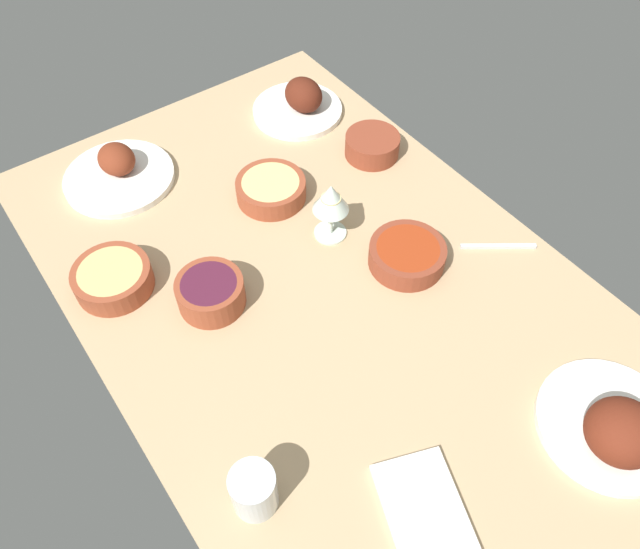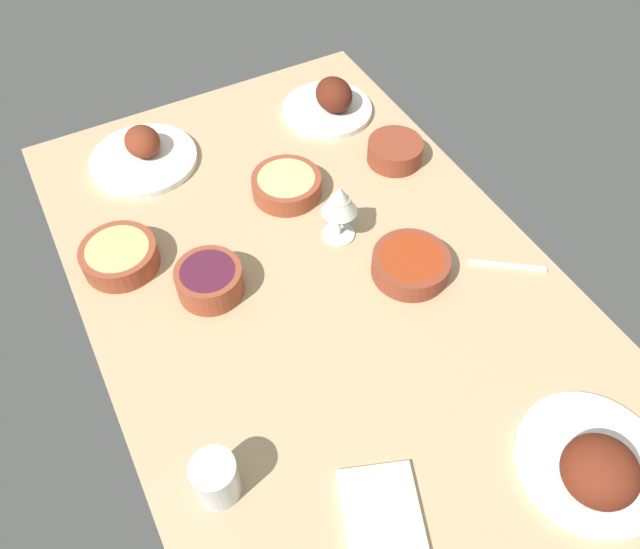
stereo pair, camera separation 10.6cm
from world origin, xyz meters
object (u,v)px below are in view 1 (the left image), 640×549
plate_far_side (118,171)px  fork_loose (498,246)px  bowl_soup (372,145)px  plate_near_viewer (617,429)px  wine_glass (331,201)px  bowl_potatoes (271,189)px  folded_napkin (426,514)px  bowl_sauce (407,254)px  plate_center_main (300,103)px  bowl_onions (211,292)px  bowl_pasta (113,278)px  water_tumbler (254,490)px

plate_far_side → fork_loose: plate_far_side is taller
plate_far_side → bowl_soup: (-27.99, -52.52, 0.79)cm
plate_near_viewer → wine_glass: 66.06cm
bowl_potatoes → folded_napkin: bowl_potatoes is taller
bowl_sauce → fork_loose: bearing=-114.5°
plate_center_main → wine_glass: bearing=153.6°
bowl_onions → bowl_pasta: size_ratio=0.85×
plate_far_side → bowl_potatoes: bearing=-136.2°
water_tumbler → bowl_soup: bearing=-51.5°
bowl_onions → folded_napkin: bearing=-173.7°
plate_center_main → bowl_onions: 62.10cm
bowl_soup → fork_loose: size_ratio=0.81×
plate_far_side → folded_napkin: plate_far_side is taller
bowl_potatoes → folded_napkin: (-72.86, 19.43, -1.99)cm
plate_near_viewer → folded_napkin: 34.78cm
plate_near_viewer → bowl_potatoes: (81.72, 14.05, -1.29)cm
plate_far_side → bowl_potatoes: plate_far_side is taller
bowl_onions → plate_far_side: bearing=-0.8°
bowl_pasta → folded_napkin: (-70.19, -19.82, -2.14)cm
bowl_soup → folded_napkin: bearing=146.5°
bowl_pasta → water_tumbler: bearing=179.8°
bowl_pasta → fork_loose: bearing=-118.8°
bowl_potatoes → folded_napkin: 75.43cm
plate_near_viewer → fork_loose: plate_near_viewer is taller
water_tumbler → fork_loose: 71.35cm
fork_loose → bowl_sauce: bearing=11.5°
plate_near_viewer → bowl_potatoes: plate_near_viewer is taller
bowl_soup → water_tumbler: water_tumbler is taller
bowl_pasta → bowl_soup: 66.81cm
plate_far_side → fork_loose: 86.78cm
plate_far_side → water_tumbler: 82.61cm
plate_far_side → bowl_pasta: 32.04cm
plate_center_main → bowl_onions: (-38.81, 48.48, 0.35)cm
plate_far_side → fork_loose: size_ratio=1.58×
plate_center_main → plate_far_side: (4.81, 47.90, -0.92)cm
water_tumbler → folded_napkin: water_tumbler is taller
bowl_onions → bowl_pasta: bearing=42.5°
plate_near_viewer → bowl_sauce: (49.23, 2.21, -1.27)cm
plate_far_side → bowl_sauce: size_ratio=1.61×
plate_far_side → bowl_sauce: (-58.49, -36.80, 0.53)cm
bowl_potatoes → fork_loose: 50.94cm
plate_far_side → water_tumbler: water_tumbler is taller
bowl_pasta → folded_napkin: size_ratio=0.82×
plate_center_main → bowl_potatoes: size_ratio=1.46×
plate_far_side → plate_near_viewer: (-107.73, -39.01, 1.80)cm
bowl_onions → folded_napkin: bowl_onions is taller
wine_glass → bowl_sauce: bearing=-153.9°
bowl_onions → bowl_soup: bowl_onions is taller
bowl_soup → bowl_pasta: bearing=90.6°
bowl_soup → bowl_sauce: bearing=152.7°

